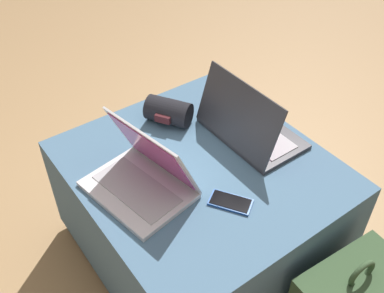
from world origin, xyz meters
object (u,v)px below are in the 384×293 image
(laptop_far, at_px, (247,126))
(wrist_brace, at_px, (169,111))
(cell_phone, at_px, (230,202))
(laptop_near, at_px, (143,176))

(laptop_far, relative_size, wrist_brace, 1.93)
(laptop_far, relative_size, cell_phone, 2.51)
(wrist_brace, bearing_deg, cell_phone, -9.52)
(laptop_near, xyz_separation_m, wrist_brace, (-0.24, 0.26, -0.00))
(laptop_far, distance_m, wrist_brace, 0.30)
(laptop_near, relative_size, wrist_brace, 1.89)
(cell_phone, height_order, wrist_brace, wrist_brace)
(laptop_near, height_order, laptop_far, laptop_near)
(laptop_near, xyz_separation_m, cell_phone, (0.22, 0.18, -0.05))
(laptop_far, distance_m, cell_phone, 0.33)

